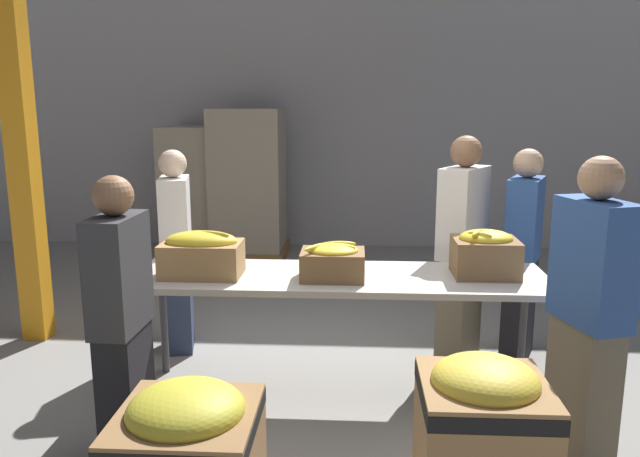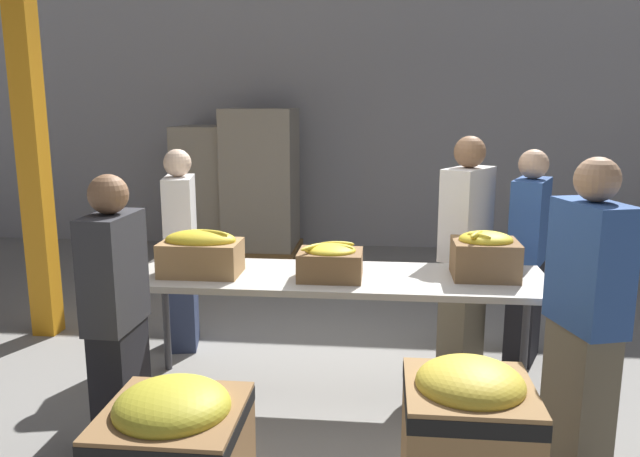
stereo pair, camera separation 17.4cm
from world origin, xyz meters
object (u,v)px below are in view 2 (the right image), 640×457
at_px(sorting_table, 338,284).
at_px(volunteer_4, 465,253).
at_px(volunteer_1, 117,319).
at_px(donation_bin_1, 467,449).
at_px(banana_box_0, 201,252).
at_px(volunteer_3, 585,320).
at_px(donation_bin_0, 175,451).
at_px(volunteer_0, 527,258).
at_px(volunteer_2, 181,251).
at_px(banana_box_2, 485,254).
at_px(pallet_stack_1, 261,185).
at_px(pallet_stack_0, 214,191).
at_px(banana_box_1, 330,261).
at_px(support_pillar, 27,86).

height_order(sorting_table, volunteer_4, volunteer_4).
distance_m(volunteer_1, donation_bin_1, 1.87).
relative_size(banana_box_0, volunteer_3, 0.30).
xyz_separation_m(banana_box_0, donation_bin_0, (0.22, -1.24, -0.60)).
distance_m(volunteer_0, volunteer_2, 2.57).
xyz_separation_m(volunteer_0, volunteer_1, (-2.43, -1.50, -0.01)).
relative_size(volunteer_2, donation_bin_1, 1.84).
bearing_deg(banana_box_2, volunteer_0, 59.27).
xyz_separation_m(banana_box_0, volunteer_1, (-0.26, -0.69, -0.20)).
bearing_deg(volunteer_0, donation_bin_1, 5.15).
bearing_deg(volunteer_2, volunteer_3, 49.52).
height_order(volunteer_1, donation_bin_0, volunteer_1).
bearing_deg(volunteer_3, volunteer_1, 76.03).
distance_m(donation_bin_1, pallet_stack_1, 5.30).
distance_m(banana_box_2, volunteer_0, 0.84).
height_order(volunteer_1, pallet_stack_0, pallet_stack_0).
xyz_separation_m(volunteer_3, donation_bin_0, (-1.92, -0.65, -0.45)).
bearing_deg(banana_box_1, volunteer_1, -147.84).
relative_size(volunteer_3, support_pillar, 0.41).
height_order(volunteer_1, support_pillar, support_pillar).
distance_m(volunteer_2, pallet_stack_1, 2.90).
relative_size(pallet_stack_0, pallet_stack_1, 0.88).
relative_size(volunteer_0, volunteer_3, 0.96).
xyz_separation_m(banana_box_1, volunteer_1, (-1.07, -0.67, -0.17)).
distance_m(volunteer_0, support_pillar, 3.98).
bearing_deg(banana_box_2, donation_bin_1, -100.77).
height_order(banana_box_2, volunteer_3, volunteer_3).
xyz_separation_m(volunteer_0, volunteer_2, (-2.57, -0.00, -0.01)).
xyz_separation_m(volunteer_4, pallet_stack_0, (-2.69, 3.11, -0.04)).
bearing_deg(volunteer_4, volunteer_3, 49.87).
bearing_deg(banana_box_2, volunteer_1, -158.35).
height_order(volunteer_3, volunteer_4, volunteer_4).
distance_m(volunteer_4, pallet_stack_0, 4.11).
bearing_deg(pallet_stack_1, donation_bin_0, -83.46).
xyz_separation_m(volunteer_3, volunteer_4, (-0.43, 1.32, 0.01)).
bearing_deg(pallet_stack_0, sorting_table, -64.12).
xyz_separation_m(banana_box_2, pallet_stack_1, (-2.10, 3.60, -0.08)).
bearing_deg(donation_bin_1, banana_box_0, 140.25).
xyz_separation_m(volunteer_2, volunteer_4, (2.12, -0.08, 0.06)).
relative_size(banana_box_2, volunteer_4, 0.24).
bearing_deg(volunteer_1, support_pillar, 41.36).
bearing_deg(banana_box_0, volunteer_3, -15.36).
relative_size(banana_box_2, donation_bin_0, 0.58).
relative_size(sorting_table, banana_box_2, 6.61).
bearing_deg(banana_box_1, donation_bin_0, -115.66).
height_order(banana_box_1, volunteer_2, volunteer_2).
relative_size(banana_box_1, volunteer_3, 0.24).
xyz_separation_m(banana_box_1, pallet_stack_0, (-1.79, 3.85, -0.15)).
bearing_deg(donation_bin_0, volunteer_2, 106.82).
relative_size(volunteer_2, pallet_stack_0, 0.97).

